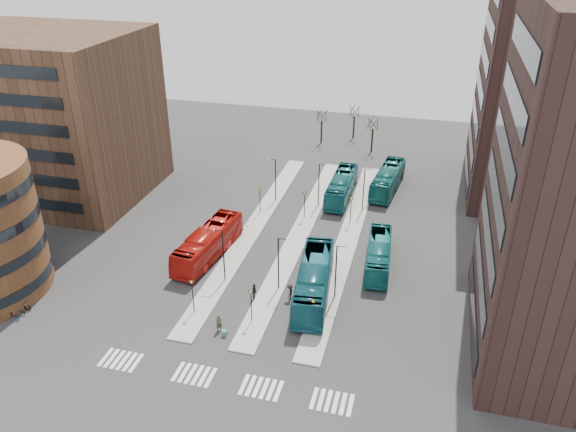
% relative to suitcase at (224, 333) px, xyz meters
% --- Properties ---
extents(ground, '(160.00, 160.00, 0.00)m').
position_rel_suitcase_xyz_m(ground, '(0.28, -9.45, -0.30)').
color(ground, '#29292B').
rests_on(ground, ground).
extents(island_left, '(2.50, 45.00, 0.15)m').
position_rel_suitcase_xyz_m(island_left, '(-3.72, 20.55, -0.22)').
color(island_left, gray).
rests_on(island_left, ground).
extents(island_mid, '(2.50, 45.00, 0.15)m').
position_rel_suitcase_xyz_m(island_mid, '(2.28, 20.55, -0.22)').
color(island_mid, gray).
rests_on(island_mid, ground).
extents(island_right, '(2.50, 45.00, 0.15)m').
position_rel_suitcase_xyz_m(island_right, '(8.28, 20.55, -0.22)').
color(island_right, gray).
rests_on(island_right, ground).
extents(suitcase, '(0.49, 0.39, 0.60)m').
position_rel_suitcase_xyz_m(suitcase, '(0.00, 0.00, 0.00)').
color(suitcase, '#201C9C').
rests_on(suitcase, ground).
extents(red_bus, '(4.35, 12.68, 3.46)m').
position_rel_suitcase_xyz_m(red_bus, '(-6.67, 12.80, 1.43)').
color(red_bus, '#AD130D').
rests_on(red_bus, ground).
extents(teal_bus_a, '(4.52, 13.50, 3.69)m').
position_rel_suitcase_xyz_m(teal_bus_a, '(6.69, 8.34, 1.55)').
color(teal_bus_a, '#12515D').
rests_on(teal_bus_a, ground).
extents(teal_bus_b, '(2.89, 11.74, 3.26)m').
position_rel_suitcase_xyz_m(teal_bus_b, '(5.41, 32.04, 1.33)').
color(teal_bus_b, '#12585C').
rests_on(teal_bus_b, ground).
extents(teal_bus_c, '(3.18, 10.76, 2.96)m').
position_rel_suitcase_xyz_m(teal_bus_c, '(12.46, 15.69, 1.18)').
color(teal_bus_c, '#15666A').
rests_on(teal_bus_c, ground).
extents(teal_bus_d, '(4.11, 12.12, 3.31)m').
position_rel_suitcase_xyz_m(teal_bus_d, '(11.37, 36.09, 1.36)').
color(teal_bus_d, '#125D5A').
rests_on(teal_bus_d, ground).
extents(traveller, '(0.77, 0.76, 1.79)m').
position_rel_suitcase_xyz_m(traveller, '(-0.71, 0.57, 0.60)').
color(traveller, '#453E29').
rests_on(traveller, ground).
extents(commuter_a, '(0.81, 0.64, 1.60)m').
position_rel_suitcase_xyz_m(commuter_a, '(-7.84, 9.40, 0.50)').
color(commuter_a, black).
rests_on(commuter_a, ground).
extents(commuter_b, '(0.50, 1.07, 1.79)m').
position_rel_suitcase_xyz_m(commuter_b, '(0.95, 6.21, 0.60)').
color(commuter_b, black).
rests_on(commuter_b, ground).
extents(commuter_c, '(0.67, 1.14, 1.74)m').
position_rel_suitcase_xyz_m(commuter_c, '(4.48, 7.12, 0.57)').
color(commuter_c, black).
rests_on(commuter_c, ground).
extents(bicycle_near, '(1.68, 0.96, 0.83)m').
position_rel_suitcase_xyz_m(bicycle_near, '(-20.72, -2.87, 0.12)').
color(bicycle_near, gray).
rests_on(bicycle_near, ground).
extents(bicycle_mid, '(1.83, 0.90, 1.06)m').
position_rel_suitcase_xyz_m(bicycle_mid, '(-20.72, -1.58, 0.23)').
color(bicycle_mid, gray).
rests_on(bicycle_mid, ground).
extents(bicycle_far, '(1.58, 0.75, 0.80)m').
position_rel_suitcase_xyz_m(bicycle_far, '(-20.72, -2.10, 0.10)').
color(bicycle_far, gray).
rests_on(bicycle_far, ground).
extents(crosswalk_stripes, '(22.35, 2.40, 0.01)m').
position_rel_suitcase_xyz_m(crosswalk_stripes, '(2.03, -5.45, -0.29)').
color(crosswalk_stripes, silver).
rests_on(crosswalk_stripes, ground).
extents(office_block, '(25.00, 20.12, 22.00)m').
position_rel_suitcase_xyz_m(office_block, '(-33.72, 24.54, 10.70)').
color(office_block, '#4E3424').
rests_on(office_block, ground).
extents(tower_far, '(20.12, 20.00, 30.00)m').
position_rel_suitcase_xyz_m(tower_far, '(32.25, 40.55, 14.70)').
color(tower_far, '#321F1C').
rests_on(tower_far, ground).
extents(sign_poles, '(12.45, 22.12, 3.65)m').
position_rel_suitcase_xyz_m(sign_poles, '(1.88, 13.55, 2.11)').
color(sign_poles, black).
rests_on(sign_poles, ground).
extents(lamp_posts, '(14.04, 20.24, 6.12)m').
position_rel_suitcase_xyz_m(lamp_posts, '(2.91, 18.55, 3.28)').
color(lamp_posts, black).
rests_on(lamp_posts, ground).
extents(bare_trees, '(10.97, 8.14, 5.90)m').
position_rel_suitcase_xyz_m(bare_trees, '(2.94, 53.22, 2.43)').
color(bare_trees, black).
rests_on(bare_trees, ground).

